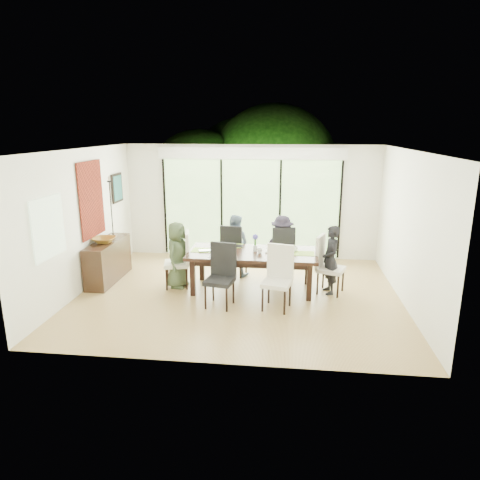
# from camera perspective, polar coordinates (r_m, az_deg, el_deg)

# --- Properties ---
(floor) EXTENTS (6.00, 5.00, 0.01)m
(floor) POSITION_cam_1_polar(r_m,az_deg,el_deg) (8.21, -0.20, -7.24)
(floor) COLOR olive
(floor) RESTS_ON ground
(ceiling) EXTENTS (6.00, 5.00, 0.01)m
(ceiling) POSITION_cam_1_polar(r_m,az_deg,el_deg) (7.62, -0.22, 12.00)
(ceiling) COLOR white
(ceiling) RESTS_ON wall_back
(wall_back) EXTENTS (6.00, 0.02, 2.70)m
(wall_back) POSITION_cam_1_polar(r_m,az_deg,el_deg) (10.26, 1.45, 5.09)
(wall_back) COLOR white
(wall_back) RESTS_ON floor
(wall_front) EXTENTS (6.00, 0.02, 2.70)m
(wall_front) POSITION_cam_1_polar(r_m,az_deg,el_deg) (5.41, -3.35, -3.82)
(wall_front) COLOR beige
(wall_front) RESTS_ON floor
(wall_left) EXTENTS (0.02, 5.00, 2.70)m
(wall_left) POSITION_cam_1_polar(r_m,az_deg,el_deg) (8.69, -20.36, 2.40)
(wall_left) COLOR beige
(wall_left) RESTS_ON floor
(wall_right) EXTENTS (0.02, 5.00, 2.70)m
(wall_right) POSITION_cam_1_polar(r_m,az_deg,el_deg) (8.04, 21.63, 1.33)
(wall_right) COLOR beige
(wall_right) RESTS_ON floor
(glass_doors) EXTENTS (4.20, 0.02, 2.30)m
(glass_doors) POSITION_cam_1_polar(r_m,az_deg,el_deg) (10.25, 1.43, 4.23)
(glass_doors) COLOR #598C3F
(glass_doors) RESTS_ON wall_back
(blinds_header) EXTENTS (4.40, 0.06, 0.28)m
(blinds_header) POSITION_cam_1_polar(r_m,az_deg,el_deg) (10.08, 1.47, 11.50)
(blinds_header) COLOR white
(blinds_header) RESTS_ON wall_back
(mullion_a) EXTENTS (0.05, 0.04, 2.30)m
(mullion_a) POSITION_cam_1_polar(r_m,az_deg,el_deg) (10.63, -9.96, 4.39)
(mullion_a) COLOR black
(mullion_a) RESTS_ON wall_back
(mullion_b) EXTENTS (0.05, 0.04, 2.30)m
(mullion_b) POSITION_cam_1_polar(r_m,az_deg,el_deg) (10.32, -2.46, 4.30)
(mullion_b) COLOR black
(mullion_b) RESTS_ON wall_back
(mullion_c) EXTENTS (0.05, 0.04, 2.30)m
(mullion_c) POSITION_cam_1_polar(r_m,az_deg,el_deg) (10.20, 5.35, 4.12)
(mullion_c) COLOR black
(mullion_c) RESTS_ON wall_back
(mullion_d) EXTENTS (0.05, 0.04, 2.30)m
(mullion_d) POSITION_cam_1_polar(r_m,az_deg,el_deg) (10.27, 13.20, 3.86)
(mullion_d) COLOR black
(mullion_d) RESTS_ON wall_back
(side_window) EXTENTS (0.02, 0.90, 1.00)m
(side_window) POSITION_cam_1_polar(r_m,az_deg,el_deg) (7.61, -24.18, 1.53)
(side_window) COLOR #8CAD7F
(side_window) RESTS_ON wall_left
(deck) EXTENTS (6.00, 1.80, 0.10)m
(deck) POSITION_cam_1_polar(r_m,az_deg,el_deg) (11.43, 1.81, -1.09)
(deck) COLOR brown
(deck) RESTS_ON ground
(rail_top) EXTENTS (6.00, 0.08, 0.06)m
(rail_top) POSITION_cam_1_polar(r_m,az_deg,el_deg) (12.06, 2.15, 2.69)
(rail_top) COLOR brown
(rail_top) RESTS_ON deck
(foliage_left) EXTENTS (3.20, 3.20, 3.20)m
(foliage_left) POSITION_cam_1_polar(r_m,az_deg,el_deg) (13.15, -5.38, 7.57)
(foliage_left) COLOR #14380F
(foliage_left) RESTS_ON ground
(foliage_mid) EXTENTS (4.00, 4.00, 4.00)m
(foliage_mid) POSITION_cam_1_polar(r_m,az_deg,el_deg) (13.43, 4.47, 9.29)
(foliage_mid) COLOR #14380F
(foliage_mid) RESTS_ON ground
(foliage_right) EXTENTS (2.80, 2.80, 2.80)m
(foliage_right) POSITION_cam_1_polar(r_m,az_deg,el_deg) (12.76, 12.43, 6.26)
(foliage_right) COLOR #14380F
(foliage_right) RESTS_ON ground
(foliage_far) EXTENTS (3.60, 3.60, 3.60)m
(foliage_far) POSITION_cam_1_polar(r_m,az_deg,el_deg) (14.22, 0.49, 8.90)
(foliage_far) COLOR #14380F
(foliage_far) RESTS_ON ground
(table_top) EXTENTS (2.45, 1.12, 0.06)m
(table_top) POSITION_cam_1_polar(r_m,az_deg,el_deg) (8.20, 1.66, -1.80)
(table_top) COLOR black
(table_top) RESTS_ON floor
(table_apron) EXTENTS (2.25, 0.92, 0.10)m
(table_apron) POSITION_cam_1_polar(r_m,az_deg,el_deg) (8.23, 1.65, -2.41)
(table_apron) COLOR black
(table_apron) RESTS_ON floor
(table_leg_fl) EXTENTS (0.09, 0.09, 0.70)m
(table_leg_fl) POSITION_cam_1_polar(r_m,az_deg,el_deg) (8.08, -6.32, -5.01)
(table_leg_fl) COLOR black
(table_leg_fl) RESTS_ON floor
(table_leg_fr) EXTENTS (0.09, 0.09, 0.70)m
(table_leg_fr) POSITION_cam_1_polar(r_m,az_deg,el_deg) (7.90, 9.23, -5.58)
(table_leg_fr) COLOR black
(table_leg_fr) RESTS_ON floor
(table_leg_bl) EXTENTS (0.09, 0.09, 0.70)m
(table_leg_bl) POSITION_cam_1_polar(r_m,az_deg,el_deg) (8.87, -5.10, -3.15)
(table_leg_bl) COLOR black
(table_leg_bl) RESTS_ON floor
(table_leg_br) EXTENTS (0.09, 0.09, 0.70)m
(table_leg_br) POSITION_cam_1_polar(r_m,az_deg,el_deg) (8.71, 9.00, -3.63)
(table_leg_br) COLOR black
(table_leg_br) RESTS_ON floor
(chair_left_end) EXTENTS (0.56, 0.56, 1.12)m
(chair_left_end) POSITION_cam_1_polar(r_m,az_deg,el_deg) (8.51, -8.48, -2.57)
(chair_left_end) COLOR white
(chair_left_end) RESTS_ON floor
(chair_right_end) EXTENTS (0.60, 0.60, 1.12)m
(chair_right_end) POSITION_cam_1_polar(r_m,az_deg,el_deg) (8.27, 12.08, -3.25)
(chair_right_end) COLOR silver
(chair_right_end) RESTS_ON floor
(chair_far_left) EXTENTS (0.56, 0.56, 1.12)m
(chair_far_left) POSITION_cam_1_polar(r_m,az_deg,el_deg) (9.11, -0.71, -1.24)
(chair_far_left) COLOR black
(chair_far_left) RESTS_ON floor
(chair_far_right) EXTENTS (0.54, 0.54, 1.12)m
(chair_far_right) POSITION_cam_1_polar(r_m,az_deg,el_deg) (9.04, 5.59, -1.43)
(chair_far_right) COLOR black
(chair_far_right) RESTS_ON floor
(chair_near_left) EXTENTS (0.55, 0.55, 1.12)m
(chair_near_left) POSITION_cam_1_polar(r_m,az_deg,el_deg) (7.49, -2.76, -4.83)
(chair_near_left) COLOR black
(chair_near_left) RESTS_ON floor
(chair_near_right) EXTENTS (0.56, 0.56, 1.12)m
(chair_near_right) POSITION_cam_1_polar(r_m,az_deg,el_deg) (7.40, 4.93, -5.12)
(chair_near_right) COLOR white
(chair_near_right) RESTS_ON floor
(person_left_end) EXTENTS (0.49, 0.68, 1.32)m
(person_left_end) POSITION_cam_1_polar(r_m,az_deg,el_deg) (8.47, -8.38, -1.95)
(person_left_end) COLOR #425438
(person_left_end) RESTS_ON floor
(person_right_end) EXTENTS (0.51, 0.68, 1.32)m
(person_right_end) POSITION_cam_1_polar(r_m,az_deg,el_deg) (8.24, 11.97, -2.61)
(person_right_end) COLOR black
(person_right_end) RESTS_ON floor
(person_far_left) EXTENTS (0.68, 0.50, 1.32)m
(person_far_left) POSITION_cam_1_polar(r_m,az_deg,el_deg) (9.06, -0.73, -0.69)
(person_far_left) COLOR #7085A1
(person_far_left) RESTS_ON floor
(person_far_right) EXTENTS (0.69, 0.53, 1.32)m
(person_far_right) POSITION_cam_1_polar(r_m,az_deg,el_deg) (8.99, 5.60, -0.88)
(person_far_right) COLOR black
(person_far_right) RESTS_ON floor
(placemat_left) EXTENTS (0.45, 0.33, 0.01)m
(placemat_left) POSITION_cam_1_polar(r_m,az_deg,el_deg) (8.32, -4.87, -1.36)
(placemat_left) COLOR #92C245
(placemat_left) RESTS_ON table_top
(placemat_right) EXTENTS (0.45, 0.33, 0.01)m
(placemat_right) POSITION_cam_1_polar(r_m,az_deg,el_deg) (8.17, 8.31, -1.77)
(placemat_right) COLOR #8EB641
(placemat_right) RESTS_ON table_top
(placemat_far_l) EXTENTS (0.45, 0.33, 0.01)m
(placemat_far_l) POSITION_cam_1_polar(r_m,az_deg,el_deg) (8.62, -1.09, -0.74)
(placemat_far_l) COLOR #8FB942
(placemat_far_l) RESTS_ON table_top
(placemat_far_r) EXTENTS (0.45, 0.33, 0.01)m
(placemat_far_r) POSITION_cam_1_polar(r_m,az_deg,el_deg) (8.55, 5.56, -0.94)
(placemat_far_r) COLOR #A4C044
(placemat_far_r) RESTS_ON table_top
(placemat_paper) EXTENTS (0.45, 0.33, 0.01)m
(placemat_paper) POSITION_cam_1_polar(r_m,az_deg,el_deg) (7.97, -2.47, -2.05)
(placemat_paper) COLOR white
(placemat_paper) RESTS_ON table_top
(tablet_far_l) EXTENTS (0.27, 0.18, 0.01)m
(tablet_far_l) POSITION_cam_1_polar(r_m,az_deg,el_deg) (8.56, -0.47, -0.79)
(tablet_far_l) COLOR black
(tablet_far_l) RESTS_ON table_top
(tablet_far_r) EXTENTS (0.25, 0.17, 0.01)m
(tablet_far_r) POSITION_cam_1_polar(r_m,az_deg,el_deg) (8.50, 5.22, -0.97)
(tablet_far_r) COLOR black
(tablet_far_r) RESTS_ON table_top
(papers) EXTENTS (0.31, 0.22, 0.00)m
(papers) POSITION_cam_1_polar(r_m,az_deg,el_deg) (8.12, 6.56, -1.83)
(papers) COLOR white
(papers) RESTS_ON table_top
(platter_base) EXTENTS (0.27, 0.27, 0.02)m
(platter_base) POSITION_cam_1_polar(r_m,az_deg,el_deg) (7.97, -2.48, -1.94)
(platter_base) COLOR white
(platter_base) RESTS_ON table_top
(platter_snacks) EXTENTS (0.20, 0.20, 0.01)m
(platter_snacks) POSITION_cam_1_polar(r_m,az_deg,el_deg) (7.96, -2.48, -1.82)
(platter_snacks) COLOR orange
(platter_snacks) RESTS_ON table_top
(vase) EXTENTS (0.08, 0.08, 0.12)m
(vase) POSITION_cam_1_polar(r_m,az_deg,el_deg) (8.22, 2.04, -1.10)
(vase) COLOR silver
(vase) RESTS_ON table_top
(hyacinth_stems) EXTENTS (0.04, 0.04, 0.16)m
(hyacinth_stems) POSITION_cam_1_polar(r_m,az_deg,el_deg) (8.19, 2.05, -0.27)
(hyacinth_stems) COLOR #337226
(hyacinth_stems) RESTS_ON table_top
(hyacinth_blooms) EXTENTS (0.11, 0.11, 0.11)m
(hyacinth_blooms) POSITION_cam_1_polar(r_m,az_deg,el_deg) (8.16, 2.05, 0.42)
(hyacinth_blooms) COLOR #524AB9
(hyacinth_blooms) RESTS_ON table_top
(laptop) EXTENTS (0.38, 0.30, 0.03)m
(laptop) POSITION_cam_1_polar(r_m,az_deg,el_deg) (8.21, -4.33, -1.51)
(laptop) COLOR silver
(laptop) RESTS_ON table_top
(cup_a) EXTENTS (0.14, 0.14, 0.10)m
(cup_a) POSITION_cam_1_polar(r_m,az_deg,el_deg) (8.41, -3.01, -0.83)
(cup_a) COLOR white
(cup_a) RESTS_ON table_top
(cup_b) EXTENTS (0.14, 0.14, 0.09)m
(cup_b) POSITION_cam_1_polar(r_m,az_deg,el_deg) (8.07, 2.66, -1.51)
(cup_b) COLOR white
(cup_b) RESTS_ON table_top
(cup_c) EXTENTS (0.16, 0.16, 0.10)m
(cup_c) POSITION_cam_1_polar(r_m,az_deg,el_deg) (8.25, 7.27, -1.24)
(cup_c) COLOR white
(cup_c) RESTS_ON table_top
(book) EXTENTS (0.17, 0.23, 0.02)m
(book) POSITION_cam_1_polar(r_m,az_deg,el_deg) (8.22, 3.42, -1.49)
(book) COLOR white
(book) RESTS_ON table_top
(sideboard) EXTENTS (0.42, 1.48, 0.83)m
(sideboard) POSITION_cam_1_polar(r_m,az_deg,el_deg) (9.22, -17.17, -2.67)
(sideboard) COLOR black
(sideboard) RESTS_ON floor
(bowl) EXTENTS (0.44, 0.44, 0.11)m
(bowl) POSITION_cam_1_polar(r_m,az_deg,el_deg) (9.00, -17.64, 0.00)
(bowl) COLOR brown
(bowl) RESTS_ON sideboard
(candlestick_base) EXTENTS (0.09, 0.09, 0.04)m
(candlestick_base) POSITION_cam_1_polar(r_m,az_deg,el_deg) (9.41, -16.53, 0.49)
(candlestick_base) COLOR black
(candlestick_base) RESTS_ON sideboard
(candlestick_shaft) EXTENTS (0.02, 0.02, 1.16)m
(candlestick_shaft) POSITION_cam_1_polar(r_m,az_deg,el_deg) (9.29, -16.79, 3.98)
(candlestick_shaft) COLOR black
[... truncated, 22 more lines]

